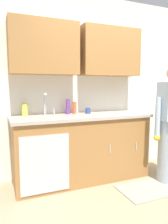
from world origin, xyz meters
TOP-DOWN VIEW (x-y plane):
  - ground_plane at (0.00, 0.00)m, footprint 9.00×9.00m
  - kitchen_wall_with_uppers at (-0.14, 0.99)m, footprint 4.80×0.44m
  - counter_cabinet at (-0.55, 0.70)m, footprint 1.90×0.62m
  - countertop at (-0.55, 0.70)m, footprint 1.96×0.66m
  - sink at (-1.00, 0.71)m, footprint 0.50×0.36m
  - floor_mat at (0.15, 0.05)m, footprint 0.80×0.50m
  - bottle_cleaner_spray at (-1.30, 0.92)m, footprint 0.08×0.08m
  - bottle_water_tall at (-0.59, 0.89)m, footprint 0.06×0.06m
  - bottle_dish_liquid at (-0.70, 0.87)m, footprint 0.06×0.06m
  - cup_by_sink at (-0.41, 0.81)m, footprint 0.08×0.08m
  - knife_on_counter at (0.17, 0.62)m, footprint 0.11×0.23m

SIDE VIEW (x-z plane):
  - ground_plane at x=0.00m, z-range 0.00..0.00m
  - floor_mat at x=0.15m, z-range 0.00..0.01m
  - counter_cabinet at x=-0.55m, z-range 0.00..0.90m
  - countertop at x=-0.55m, z-range 0.90..0.94m
  - sink at x=-1.00m, z-range 0.75..1.10m
  - knife_on_counter at x=0.17m, z-range 0.94..0.95m
  - cup_by_sink at x=-0.41m, z-range 0.94..1.03m
  - bottle_cleaner_spray at x=-1.30m, z-range 0.94..1.11m
  - bottle_water_tall at x=-0.59m, z-range 0.94..1.11m
  - bottle_dish_liquid at x=-0.70m, z-range 0.94..1.16m
  - kitchen_wall_with_uppers at x=-0.14m, z-range 0.13..2.83m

